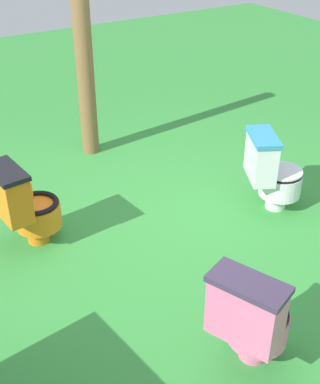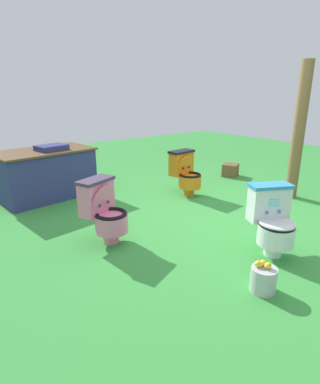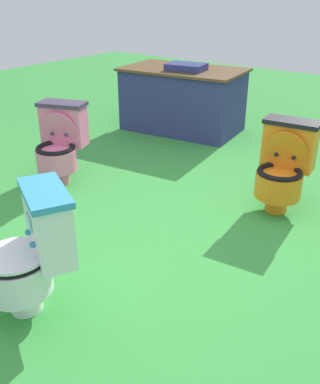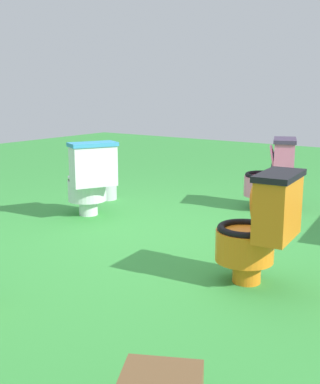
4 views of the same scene
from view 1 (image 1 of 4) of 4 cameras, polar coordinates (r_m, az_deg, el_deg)
ground at (r=4.34m, az=-0.45°, el=-4.51°), size 14.00×14.00×0.00m
toilet_pink at (r=3.10m, az=10.24°, el=-13.66°), size 0.55×0.61×0.73m
toilet_orange at (r=4.14m, az=-14.78°, el=-1.40°), size 0.45×0.53×0.73m
toilet_white at (r=4.58m, az=12.34°, el=2.22°), size 0.58×0.62×0.73m
wooden_post at (r=5.33m, az=-8.46°, el=14.65°), size 0.18×0.18×2.09m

